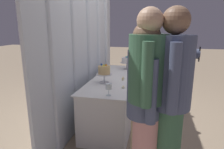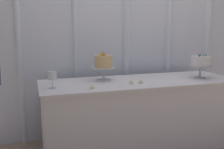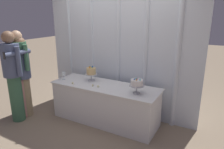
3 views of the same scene
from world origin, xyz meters
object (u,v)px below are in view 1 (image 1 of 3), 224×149
object	(u,v)px
cake_display_nearright	(127,61)
guest_man_pink_jacket	(146,101)
cake_table	(116,97)
wine_glass	(109,87)
tealight_far_left	(123,87)
tealight_near_right	(123,78)
guest_girl_blue_dress	(145,105)
guest_man_dark_suit	(170,101)
cake_display_nearleft	(104,71)
tealight_near_left	(123,80)

from	to	relation	value
cake_display_nearright	guest_man_pink_jacket	bearing A→B (deg)	-167.17
cake_table	wine_glass	world-z (taller)	wine_glass
cake_display_nearright	tealight_far_left	bearing A→B (deg)	-173.58
cake_table	tealight_near_right	world-z (taller)	tealight_near_right
guest_girl_blue_dress	guest_man_dark_suit	size ratio (longest dim) A/B	0.93
cake_display_nearleft	wine_glass	xyz separation A→B (m)	(-0.53, -0.20, -0.07)
cake_table	guest_girl_blue_dress	bearing A→B (deg)	-159.19
cake_display_nearleft	wine_glass	world-z (taller)	cake_display_nearleft
tealight_far_left	guest_girl_blue_dress	world-z (taller)	guest_girl_blue_dress
tealight_near_left	cake_display_nearleft	bearing A→B (deg)	128.95
cake_display_nearleft	cake_display_nearright	size ratio (longest dim) A/B	1.10
guest_girl_blue_dress	guest_man_pink_jacket	xyz separation A→B (m)	(-0.02, -0.01, 0.04)
wine_glass	guest_girl_blue_dress	distance (m)	0.77
cake_display_nearright	guest_girl_blue_dress	xyz separation A→B (m)	(-2.17, -0.49, -0.00)
cake_display_nearright	wine_glass	distance (m)	1.56
cake_table	guest_man_dark_suit	xyz separation A→B (m)	(-1.49, -0.78, 0.58)
tealight_near_left	guest_man_dark_suit	world-z (taller)	guest_man_dark_suit
cake_display_nearleft	guest_man_pink_jacket	world-z (taller)	guest_man_pink_jacket
cake_table	tealight_far_left	xyz separation A→B (m)	(-0.57, -0.22, 0.37)
guest_man_pink_jacket	guest_girl_blue_dress	bearing A→B (deg)	28.20
cake_display_nearleft	tealight_near_left	size ratio (longest dim) A/B	7.55
cake_table	wine_glass	size ratio (longest dim) A/B	13.37
cake_display_nearright	tealight_near_left	size ratio (longest dim) A/B	6.87
cake_display_nearleft	tealight_near_right	size ratio (longest dim) A/B	6.67
cake_table	guest_girl_blue_dress	size ratio (longest dim) A/B	1.28
wine_glass	guest_man_pink_jacket	xyz separation A→B (m)	(-0.64, -0.48, 0.10)
tealight_near_right	guest_girl_blue_dress	world-z (taller)	guest_girl_blue_dress
tealight_near_left	tealight_near_right	bearing A→B (deg)	7.60
guest_girl_blue_dress	guest_man_pink_jacket	bearing A→B (deg)	-151.80
tealight_far_left	guest_man_dark_suit	bearing A→B (deg)	-148.93
tealight_near_right	tealight_near_left	bearing A→B (deg)	-172.40
tealight_near_left	guest_man_pink_jacket	bearing A→B (deg)	-162.42
wine_glass	tealight_near_left	world-z (taller)	wine_glass
cake_display_nearleft	tealight_near_left	bearing A→B (deg)	-51.05
tealight_far_left	guest_man_pink_jacket	world-z (taller)	guest_man_pink_jacket
cake_display_nearright	cake_table	bearing A→B (deg)	172.65
cake_display_nearright	tealight_near_left	xyz separation A→B (m)	(-0.83, -0.07, -0.16)
cake_table	tealight_near_left	world-z (taller)	tealight_near_left
tealight_near_right	tealight_far_left	bearing A→B (deg)	-170.41
cake_display_nearleft	tealight_far_left	bearing A→B (deg)	-121.72
cake_display_nearright	tealight_near_left	bearing A→B (deg)	-175.40
cake_display_nearleft	tealight_near_left	xyz separation A→B (m)	(0.20, -0.25, -0.17)
guest_man_dark_suit	tealight_near_right	bearing A→B (deg)	24.15
guest_man_dark_suit	wine_glass	bearing A→B (deg)	48.82
cake_display_nearleft	guest_man_pink_jacket	size ratio (longest dim) A/B	0.18
guest_girl_blue_dress	guest_man_dark_suit	xyz separation A→B (m)	(0.02, -0.21, 0.04)
cake_table	guest_girl_blue_dress	xyz separation A→B (m)	(-1.51, -0.57, 0.53)
guest_man_pink_jacket	guest_man_dark_suit	world-z (taller)	guest_man_dark_suit
wine_glass	tealight_far_left	size ratio (longest dim) A/B	3.37
guest_man_pink_jacket	cake_display_nearleft	bearing A→B (deg)	30.47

